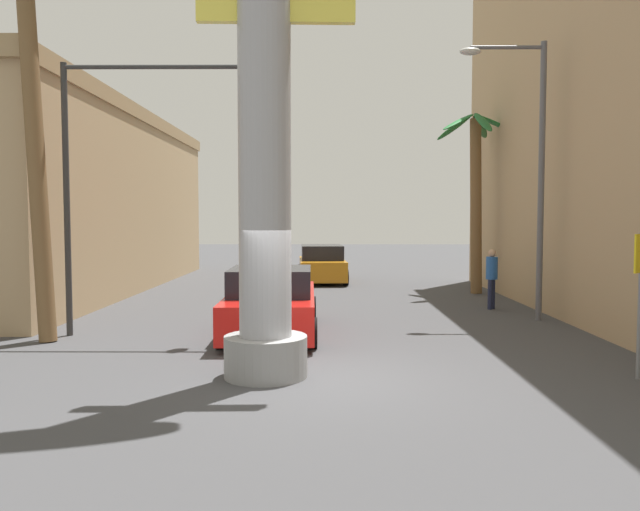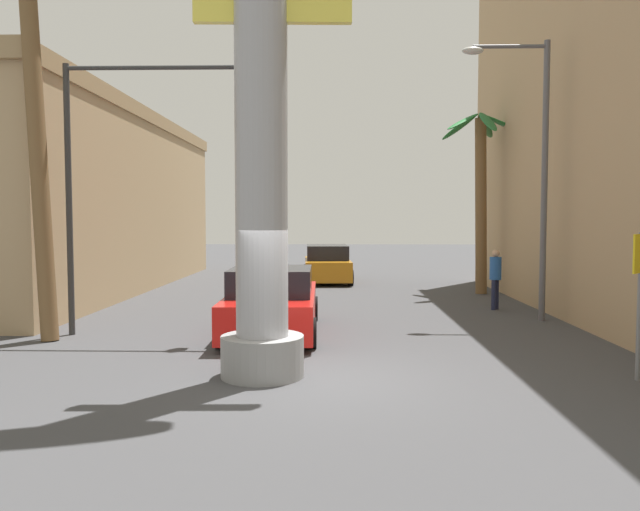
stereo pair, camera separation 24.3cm
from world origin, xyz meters
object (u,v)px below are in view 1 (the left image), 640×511
object	(u,v)px
traffic_light_mast	(130,146)
pedestrian_mid_right	(492,274)
street_lamp	(529,155)
car_lead	(272,304)
neon_sign_pole	(264,70)
palm_tree_mid_right	(476,184)
palm_tree_near_left	(30,82)
car_far	(322,265)

from	to	relation	value
traffic_light_mast	pedestrian_mid_right	bearing A→B (deg)	24.44
street_lamp	car_lead	world-z (taller)	street_lamp
neon_sign_pole	street_lamp	xyz separation A→B (m)	(6.34, 5.95, -0.80)
palm_tree_mid_right	neon_sign_pole	bearing A→B (deg)	-118.14
neon_sign_pole	car_lead	bearing A→B (deg)	93.45
palm_tree_mid_right	palm_tree_near_left	world-z (taller)	palm_tree_near_left
neon_sign_pole	street_lamp	world-z (taller)	neon_sign_pole
palm_tree_mid_right	traffic_light_mast	bearing A→B (deg)	-139.91
palm_tree_near_left	street_lamp	bearing A→B (deg)	13.80
neon_sign_pole	car_far	world-z (taller)	neon_sign_pole
street_lamp	car_lead	xyz separation A→B (m)	(-6.58, -1.96, -3.65)
palm_tree_mid_right	car_far	bearing A→B (deg)	144.49
neon_sign_pole	car_lead	xyz separation A→B (m)	(-0.24, 3.99, -4.45)
street_lamp	car_far	world-z (taller)	street_lamp
car_far	palm_tree_mid_right	world-z (taller)	palm_tree_mid_right
palm_tree_near_left	pedestrian_mid_right	bearing A→B (deg)	23.34
street_lamp	car_lead	bearing A→B (deg)	-163.42
car_far	pedestrian_mid_right	bearing A→B (deg)	-57.43
pedestrian_mid_right	car_far	bearing A→B (deg)	122.57
car_far	neon_sign_pole	bearing A→B (deg)	-93.18
palm_tree_near_left	pedestrian_mid_right	size ratio (longest dim) A/B	5.26
neon_sign_pole	car_far	xyz separation A→B (m)	(0.88, 15.89, -4.42)
palm_tree_near_left	pedestrian_mid_right	distance (m)	13.13
neon_sign_pole	traffic_light_mast	bearing A→B (deg)	132.69
car_lead	palm_tree_near_left	distance (m)	7.15
street_lamp	palm_tree_near_left	xyz separation A→B (m)	(-11.68, -2.87, 1.26)
street_lamp	pedestrian_mid_right	distance (m)	3.89
car_lead	palm_tree_mid_right	bearing A→B (deg)	50.21
palm_tree_mid_right	palm_tree_near_left	bearing A→B (deg)	-142.91
car_lead	neon_sign_pole	bearing A→B (deg)	-86.55
palm_tree_mid_right	pedestrian_mid_right	distance (m)	4.94
neon_sign_pole	car_far	bearing A→B (deg)	86.82
neon_sign_pole	pedestrian_mid_right	world-z (taller)	neon_sign_pole
street_lamp	palm_tree_near_left	world-z (taller)	palm_tree_near_left
neon_sign_pole	palm_tree_near_left	world-z (taller)	neon_sign_pole
traffic_light_mast	pedestrian_mid_right	xyz separation A→B (m)	(9.36, 4.26, -3.28)
car_lead	palm_tree_mid_right	world-z (taller)	palm_tree_mid_right
car_lead	street_lamp	bearing A→B (deg)	16.58
car_lead	traffic_light_mast	bearing A→B (deg)	-174.76
palm_tree_near_left	car_lead	bearing A→B (deg)	10.12
street_lamp	palm_tree_mid_right	world-z (taller)	street_lamp
neon_sign_pole	car_lead	size ratio (longest dim) A/B	2.31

